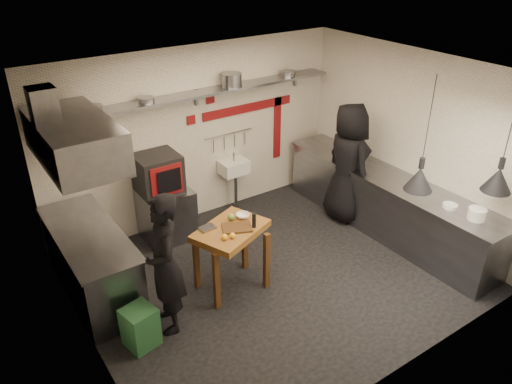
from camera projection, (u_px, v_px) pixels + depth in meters
floor at (275, 275)px, 6.93m from camera, size 5.00×5.00×0.00m
ceiling at (280, 76)px, 5.62m from camera, size 5.00×5.00×0.00m
wall_back at (197, 136)px, 7.80m from camera, size 5.00×0.04×2.80m
wall_front at (409, 269)px, 4.74m from camera, size 5.00×0.04×2.80m
wall_left at (78, 250)px, 5.02m from camera, size 0.04×4.20×2.80m
wall_right at (410, 143)px, 7.52m from camera, size 0.04×4.20×2.80m
red_band_horiz at (248, 108)px, 8.13m from camera, size 1.70×0.02×0.14m
red_band_vert at (277, 128)px, 8.66m from camera, size 0.14×0.02×1.10m
red_tile_a at (210, 99)px, 7.66m from camera, size 0.14×0.02×0.14m
red_tile_b at (191, 120)px, 7.61m from camera, size 0.14×0.02×0.14m
back_shelf at (200, 93)px, 7.34m from camera, size 4.60×0.34×0.04m
shelf_bracket_left at (68, 122)px, 6.54m from camera, size 0.04×0.06×0.24m
shelf_bracket_mid at (196, 98)px, 7.49m from camera, size 0.04×0.06×0.24m
shelf_bracket_right at (295, 79)px, 8.44m from camera, size 0.04×0.06×0.24m
pan_far_left at (92, 109)px, 6.51m from camera, size 0.34×0.34×0.09m
pan_mid_left at (146, 100)px, 6.89m from camera, size 0.29×0.29×0.07m
stock_pot at (232, 80)px, 7.55m from camera, size 0.35×0.35×0.20m
pan_right at (288, 73)px, 8.12m from camera, size 0.25×0.25×0.08m
oven_stand at (167, 214)px, 7.62m from camera, size 0.74×0.67×0.80m
combi_oven at (158, 173)px, 7.31m from camera, size 0.62×0.58×0.58m
oven_door at (167, 181)px, 7.10m from camera, size 0.48×0.03×0.46m
oven_glass at (169, 181)px, 7.09m from camera, size 0.36×0.02×0.34m
hand_sink at (234, 167)px, 8.24m from camera, size 0.46×0.34×0.22m
sink_tap at (234, 157)px, 8.15m from camera, size 0.03×0.03×0.14m
sink_drain at (236, 191)px, 8.41m from camera, size 0.06×0.06×0.66m
utensil_rail at (229, 134)px, 8.09m from camera, size 0.90×0.02×0.02m
counter_right at (386, 205)px, 7.79m from camera, size 0.70×3.80×0.90m
counter_right_top at (390, 178)px, 7.57m from camera, size 0.76×3.90×0.03m
plate_stack at (477, 214)px, 6.43m from camera, size 0.26×0.26×0.15m
small_bowl_right at (450, 206)px, 6.73m from camera, size 0.25×0.25×0.05m
counter_left at (93, 264)px, 6.41m from camera, size 0.70×1.90×0.90m
counter_left_top at (87, 233)px, 6.19m from camera, size 0.76×2.00×0.03m
extractor_hood at (74, 140)px, 5.64m from camera, size 0.78×1.60×0.50m
hood_duct at (44, 110)px, 5.33m from camera, size 0.28×0.28×0.50m
green_bin at (140, 327)px, 5.68m from camera, size 0.40×0.40×0.50m
prep_table at (231, 258)px, 6.51m from camera, size 1.09×0.94×0.92m
cutting_board at (237, 227)px, 6.28m from camera, size 0.44×0.39×0.02m
pepper_mill at (254, 220)px, 6.27m from camera, size 0.07×0.07×0.20m
lemon_a at (224, 237)px, 6.04m from camera, size 0.08×0.08×0.08m
lemon_b at (233, 236)px, 6.07m from camera, size 0.08×0.08×0.07m
veg_ball at (231, 217)px, 6.44m from camera, size 0.10×0.10×0.09m
steel_tray at (207, 228)px, 6.27m from camera, size 0.21×0.15×0.03m
bowl at (243, 216)px, 6.51m from camera, size 0.21×0.21×0.06m
heat_lamp_near at (427, 135)px, 6.02m from camera, size 0.39×0.39×1.49m
heat_lamp_far at (509, 137)px, 5.90m from camera, size 0.41×0.41×1.44m
chef_left at (165, 265)px, 5.67m from camera, size 0.58×0.73×1.77m
chef_right at (348, 163)px, 7.90m from camera, size 0.76×1.04×1.96m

